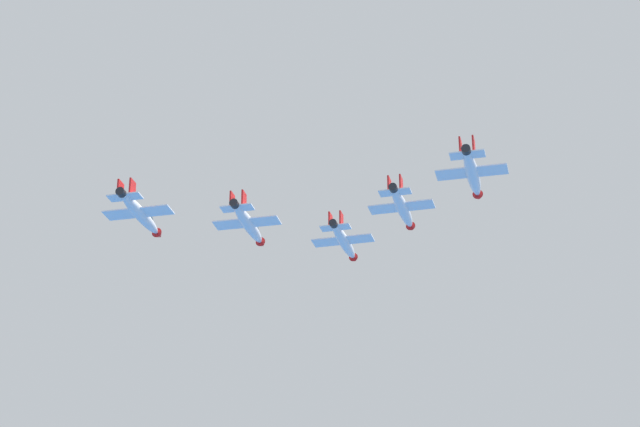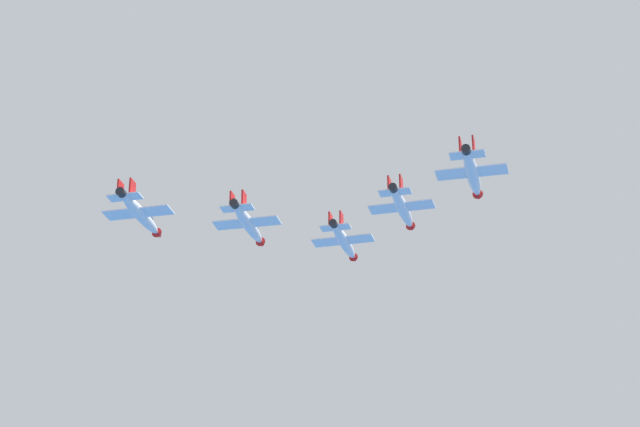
{
  "view_description": "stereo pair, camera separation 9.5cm",
  "coord_description": "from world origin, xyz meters",
  "px_view_note": "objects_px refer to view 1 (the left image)",
  "views": [
    {
      "loc": [
        -186.17,
        -0.89,
        13.91
      ],
      "look_at": [
        -1.46,
        27.05,
        99.14
      ],
      "focal_mm": 67.73,
      "sensor_mm": 36.0,
      "label": 1
    },
    {
      "loc": [
        -186.16,
        -0.98,
        13.91
      ],
      "look_at": [
        -1.46,
        27.05,
        99.14
      ],
      "focal_mm": 67.73,
      "sensor_mm": 36.0,
      "label": 2
    }
  ],
  "objects_px": {
    "jet_lead": "(344,241)",
    "jet_left_wingman": "(248,224)",
    "jet_right_outer": "(472,173)",
    "jet_left_outer": "(140,213)",
    "jet_right_wingman": "(402,208)"
  },
  "relations": [
    {
      "from": "jet_left_wingman",
      "to": "jet_left_outer",
      "type": "relative_size",
      "value": 1.02
    },
    {
      "from": "jet_lead",
      "to": "jet_left_wingman",
      "type": "bearing_deg",
      "value": 140.63
    },
    {
      "from": "jet_right_outer",
      "to": "jet_lead",
      "type": "bearing_deg",
      "value": 40.14
    },
    {
      "from": "jet_lead",
      "to": "jet_left_wingman",
      "type": "distance_m",
      "value": 21.26
    },
    {
      "from": "jet_lead",
      "to": "jet_right_outer",
      "type": "height_order",
      "value": "jet_lead"
    },
    {
      "from": "jet_left_wingman",
      "to": "jet_right_outer",
      "type": "distance_m",
      "value": 44.25
    },
    {
      "from": "jet_lead",
      "to": "jet_left_wingman",
      "type": "relative_size",
      "value": 0.97
    },
    {
      "from": "jet_right_wingman",
      "to": "jet_right_outer",
      "type": "bearing_deg",
      "value": -138.64
    },
    {
      "from": "jet_left_wingman",
      "to": "jet_right_wingman",
      "type": "height_order",
      "value": "jet_right_wingman"
    },
    {
      "from": "jet_lead",
      "to": "jet_right_wingman",
      "type": "distance_m",
      "value": 21.25
    },
    {
      "from": "jet_left_wingman",
      "to": "jet_right_outer",
      "type": "relative_size",
      "value": 1.05
    },
    {
      "from": "jet_lead",
      "to": "jet_right_outer",
      "type": "xyz_separation_m",
      "value": [
        -34.4,
        -24.68,
        -4.65
      ]
    },
    {
      "from": "jet_lead",
      "to": "jet_right_outer",
      "type": "relative_size",
      "value": 1.02
    },
    {
      "from": "jet_right_outer",
      "to": "jet_right_wingman",
      "type": "bearing_deg",
      "value": 40.14
    },
    {
      "from": "jet_right_outer",
      "to": "jet_left_outer",
      "type": "bearing_deg",
      "value": 89.77
    }
  ]
}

